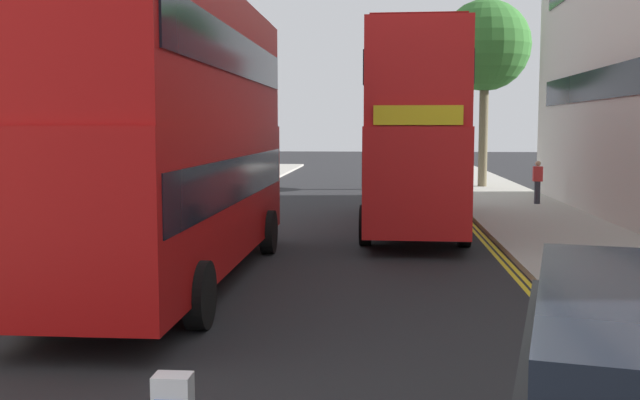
{
  "coord_description": "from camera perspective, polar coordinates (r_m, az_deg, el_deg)",
  "views": [
    {
      "loc": [
        1.52,
        -1.35,
        3.03
      ],
      "look_at": [
        0.5,
        11.0,
        1.8
      ],
      "focal_mm": 41.46,
      "sensor_mm": 36.0,
      "label": 1
    }
  ],
  "objects": [
    {
      "name": "kerb_line_outer",
      "position": [
        15.91,
        15.13,
        -5.5
      ],
      "size": [
        0.1,
        56.0,
        0.01
      ],
      "primitive_type": "cube",
      "color": "yellow",
      "rests_on": "ground"
    },
    {
      "name": "double_decker_bus_away",
      "position": [
        14.57,
        -10.99,
        5.56
      ],
      "size": [
        2.82,
        10.82,
        5.64
      ],
      "color": "#B20F0F",
      "rests_on": "ground"
    },
    {
      "name": "sidewalk_left",
      "position": [
        19.34,
        -19.88,
        -3.48
      ],
      "size": [
        4.0,
        80.0,
        0.14
      ],
      "primitive_type": "cube",
      "color": "#ADA89E",
      "rests_on": "ground"
    },
    {
      "name": "sidewalk_right",
      "position": [
        18.29,
        20.5,
        -4.01
      ],
      "size": [
        4.0,
        80.0,
        0.14
      ],
      "primitive_type": "cube",
      "color": "#ADA89E",
      "rests_on": "ground"
    },
    {
      "name": "double_decker_bus_oncoming",
      "position": [
        22.15,
        7.21,
        5.62
      ],
      "size": [
        2.98,
        10.86,
        5.64
      ],
      "color": "red",
      "rests_on": "ground"
    },
    {
      "name": "street_tree_mid",
      "position": [
        37.09,
        12.63,
        11.5
      ],
      "size": [
        4.36,
        4.36,
        8.98
      ],
      "color": "#6B6047",
      "rests_on": "sidewalk_right"
    },
    {
      "name": "kerb_line_inner",
      "position": [
        15.88,
        14.56,
        -5.5
      ],
      "size": [
        0.1,
        56.0,
        0.01
      ],
      "primitive_type": "cube",
      "color": "yellow",
      "rests_on": "ground"
    },
    {
      "name": "pedestrian_far",
      "position": [
        28.97,
        16.45,
        1.39
      ],
      "size": [
        0.34,
        0.22,
        1.62
      ],
      "color": "#2D2D38",
      "rests_on": "sidewalk_right"
    }
  ]
}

